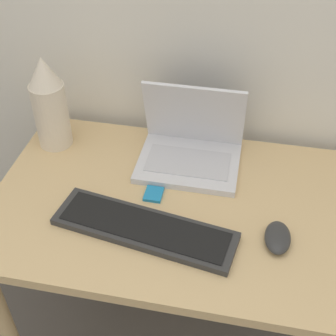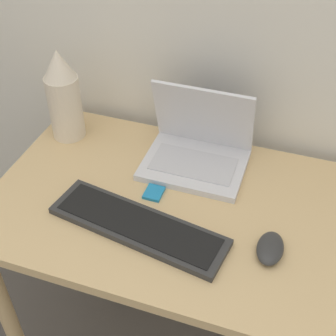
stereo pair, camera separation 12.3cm
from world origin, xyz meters
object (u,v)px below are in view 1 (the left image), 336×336
laptop (190,146)px  vase (49,104)px  keyboard (144,228)px  mp3_player (154,194)px  mouse (278,238)px

laptop → vase: (-0.43, 0.00, 0.09)m
laptop → vase: 0.44m
keyboard → vase: bearing=139.4°
vase → mp3_player: (0.35, -0.17, -0.14)m
laptop → mp3_player: (-0.07, -0.17, -0.05)m
laptop → keyboard: bearing=-102.1°
vase → mp3_player: 0.42m
laptop → mouse: 0.39m
laptop → mp3_player: 0.19m
laptop → mouse: (0.27, -0.28, -0.04)m
mouse → vase: 0.76m
mp3_player → laptop: bearing=67.6°
laptop → mouse: bearing=-46.2°
mouse → mp3_player: mouse is taller
mouse → vase: vase is taller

